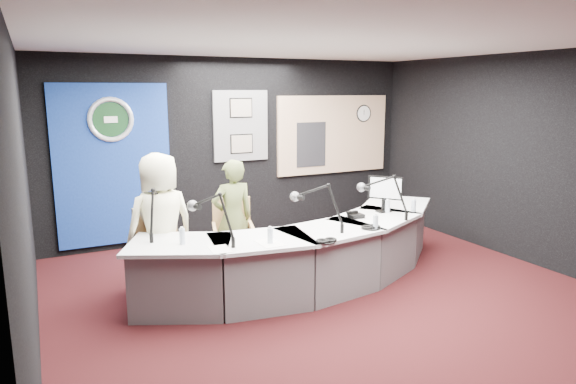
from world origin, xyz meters
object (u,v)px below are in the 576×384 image
armchair_right (233,241)px  person_man (161,224)px  broadcast_desk (308,254)px  person_woman (233,218)px  armchair_left (162,258)px

armchair_right → person_man: 1.03m
person_man → armchair_right: bearing=-179.7°
armchair_right → broadcast_desk: bearing=-28.4°
broadcast_desk → person_man: (-1.64, 0.49, 0.44)m
armchair_right → person_woman: person_woman is taller
armchair_left → person_man: person_man is taller
person_man → person_woman: person_man is taller
broadcast_desk → person_woman: person_woman is taller
person_woman → person_man: bearing=9.7°
person_man → person_woman: (0.93, 0.19, -0.08)m
armchair_right → person_woman: (0.00, 0.00, 0.30)m
armchair_left → armchair_right: armchair_right is taller
broadcast_desk → person_woman: size_ratio=3.05×
broadcast_desk → person_man: size_ratio=2.76×
broadcast_desk → armchair_right: armchair_right is taller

